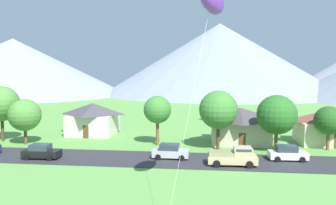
{
  "coord_description": "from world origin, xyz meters",
  "views": [
    {
      "loc": [
        4.08,
        -7.37,
        9.97
      ],
      "look_at": [
        0.81,
        20.63,
        7.43
      ],
      "focal_mm": 35.04,
      "sensor_mm": 36.0,
      "label": 1
    }
  ],
  "objects_px": {
    "tree_left_of_center": "(329,121)",
    "parked_car_black_mid_west": "(41,152)",
    "tree_far_right": "(218,110)",
    "parked_car_silver_east_end": "(170,152)",
    "house_leftmost": "(93,118)",
    "house_right_center": "(329,126)",
    "house_left_center": "(240,125)",
    "pickup_truck_sand_east_side": "(234,156)",
    "tree_near_left": "(157,110)",
    "tree_near_right": "(25,115)",
    "tree_right_of_center": "(277,115)",
    "tree_center": "(1,104)",
    "parked_car_white_west_end": "(287,153)"
  },
  "relations": [
    {
      "from": "parked_car_black_mid_west",
      "to": "parked_car_silver_east_end",
      "type": "relative_size",
      "value": 1.0
    },
    {
      "from": "house_left_center",
      "to": "pickup_truck_sand_east_side",
      "type": "height_order",
      "value": "house_left_center"
    },
    {
      "from": "house_leftmost",
      "to": "parked_car_white_west_end",
      "type": "relative_size",
      "value": 1.81
    },
    {
      "from": "tree_near_right",
      "to": "pickup_truck_sand_east_side",
      "type": "xyz_separation_m",
      "value": [
        28.07,
        -7.5,
        -3.07
      ]
    },
    {
      "from": "tree_left_of_center",
      "to": "parked_car_silver_east_end",
      "type": "bearing_deg",
      "value": -161.1
    },
    {
      "from": "parked_car_silver_east_end",
      "to": "house_right_center",
      "type": "bearing_deg",
      "value": 26.72
    },
    {
      "from": "tree_near_right",
      "to": "parked_car_white_west_end",
      "type": "distance_m",
      "value": 34.81
    },
    {
      "from": "house_left_center",
      "to": "tree_near_left",
      "type": "height_order",
      "value": "tree_near_left"
    },
    {
      "from": "house_leftmost",
      "to": "tree_far_right",
      "type": "xyz_separation_m",
      "value": [
        19.81,
        -8.51,
        2.58
      ]
    },
    {
      "from": "house_leftmost",
      "to": "house_left_center",
      "type": "xyz_separation_m",
      "value": [
        23.05,
        -3.77,
        -0.03
      ]
    },
    {
      "from": "house_left_center",
      "to": "parked_car_black_mid_west",
      "type": "distance_m",
      "value": 26.62
    },
    {
      "from": "house_leftmost",
      "to": "tree_right_of_center",
      "type": "distance_m",
      "value": 28.57
    },
    {
      "from": "house_leftmost",
      "to": "tree_far_right",
      "type": "height_order",
      "value": "tree_far_right"
    },
    {
      "from": "parked_car_silver_east_end",
      "to": "tree_far_right",
      "type": "bearing_deg",
      "value": 43.34
    },
    {
      "from": "house_leftmost",
      "to": "parked_car_black_mid_west",
      "type": "relative_size",
      "value": 1.82
    },
    {
      "from": "tree_near_right",
      "to": "tree_center",
      "type": "bearing_deg",
      "value": 159.33
    },
    {
      "from": "house_left_center",
      "to": "parked_car_white_west_end",
      "type": "distance_m",
      "value": 10.49
    },
    {
      "from": "parked_car_black_mid_west",
      "to": "parked_car_silver_east_end",
      "type": "distance_m",
      "value": 14.98
    },
    {
      "from": "tree_far_right",
      "to": "parked_car_silver_east_end",
      "type": "xyz_separation_m",
      "value": [
        -5.65,
        -5.33,
        -4.36
      ]
    },
    {
      "from": "tree_near_right",
      "to": "tree_far_right",
      "type": "xyz_separation_m",
      "value": [
        26.66,
        -0.1,
        1.09
      ]
    },
    {
      "from": "house_right_center",
      "to": "parked_car_silver_east_end",
      "type": "height_order",
      "value": "house_right_center"
    },
    {
      "from": "tree_right_of_center",
      "to": "pickup_truck_sand_east_side",
      "type": "bearing_deg",
      "value": -129.99
    },
    {
      "from": "house_right_center",
      "to": "tree_far_right",
      "type": "relative_size",
      "value": 1.18
    },
    {
      "from": "parked_car_silver_east_end",
      "to": "tree_right_of_center",
      "type": "bearing_deg",
      "value": 20.71
    },
    {
      "from": "parked_car_silver_east_end",
      "to": "parked_car_white_west_end",
      "type": "bearing_deg",
      "value": 3.13
    },
    {
      "from": "tree_left_of_center",
      "to": "parked_car_black_mid_west",
      "type": "height_order",
      "value": "tree_left_of_center"
    },
    {
      "from": "tree_near_right",
      "to": "house_leftmost",
      "type": "bearing_deg",
      "value": 50.83
    },
    {
      "from": "house_right_center",
      "to": "tree_center",
      "type": "distance_m",
      "value": 47.19
    },
    {
      "from": "tree_far_right",
      "to": "tree_near_right",
      "type": "bearing_deg",
      "value": 179.78
    },
    {
      "from": "tree_left_of_center",
      "to": "tree_near_left",
      "type": "bearing_deg",
      "value": 178.95
    },
    {
      "from": "house_left_center",
      "to": "parked_car_black_mid_west",
      "type": "xyz_separation_m",
      "value": [
        -23.76,
        -11.89,
        -1.75
      ]
    },
    {
      "from": "house_right_center",
      "to": "tree_center",
      "type": "relative_size",
      "value": 1.13
    },
    {
      "from": "house_leftmost",
      "to": "tree_near_left",
      "type": "bearing_deg",
      "value": -29.88
    },
    {
      "from": "tree_near_right",
      "to": "parked_car_black_mid_west",
      "type": "xyz_separation_m",
      "value": [
        6.14,
        -7.25,
        -3.26
      ]
    },
    {
      "from": "house_right_center",
      "to": "tree_near_right",
      "type": "distance_m",
      "value": 42.75
    },
    {
      "from": "house_left_center",
      "to": "parked_car_silver_east_end",
      "type": "relative_size",
      "value": 2.03
    },
    {
      "from": "parked_car_white_west_end",
      "to": "house_leftmost",
      "type": "bearing_deg",
      "value": 154.5
    },
    {
      "from": "house_leftmost",
      "to": "house_right_center",
      "type": "height_order",
      "value": "house_leftmost"
    },
    {
      "from": "house_left_center",
      "to": "pickup_truck_sand_east_side",
      "type": "distance_m",
      "value": 12.38
    },
    {
      "from": "house_left_center",
      "to": "tree_far_right",
      "type": "xyz_separation_m",
      "value": [
        -3.24,
        -4.74,
        2.61
      ]
    },
    {
      "from": "tree_near_left",
      "to": "tree_far_right",
      "type": "height_order",
      "value": "tree_far_right"
    },
    {
      "from": "pickup_truck_sand_east_side",
      "to": "tree_far_right",
      "type": "bearing_deg",
      "value": 100.81
    },
    {
      "from": "parked_car_black_mid_west",
      "to": "parked_car_silver_east_end",
      "type": "xyz_separation_m",
      "value": [
        14.87,
        1.82,
        0.0
      ]
    },
    {
      "from": "tree_near_left",
      "to": "tree_right_of_center",
      "type": "xyz_separation_m",
      "value": [
        15.48,
        -2.32,
        -0.16
      ]
    },
    {
      "from": "tree_near_right",
      "to": "tree_left_of_center",
      "type": "bearing_deg",
      "value": 1.9
    },
    {
      "from": "house_left_center",
      "to": "parked_car_silver_east_end",
      "type": "bearing_deg",
      "value": -131.44
    },
    {
      "from": "pickup_truck_sand_east_side",
      "to": "tree_right_of_center",
      "type": "bearing_deg",
      "value": 50.01
    },
    {
      "from": "parked_car_white_west_end",
      "to": "pickup_truck_sand_east_side",
      "type": "distance_m",
      "value": 6.87
    },
    {
      "from": "parked_car_black_mid_west",
      "to": "house_right_center",
      "type": "bearing_deg",
      "value": 19.14
    },
    {
      "from": "tree_left_of_center",
      "to": "tree_center",
      "type": "relative_size",
      "value": 0.7
    }
  ]
}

